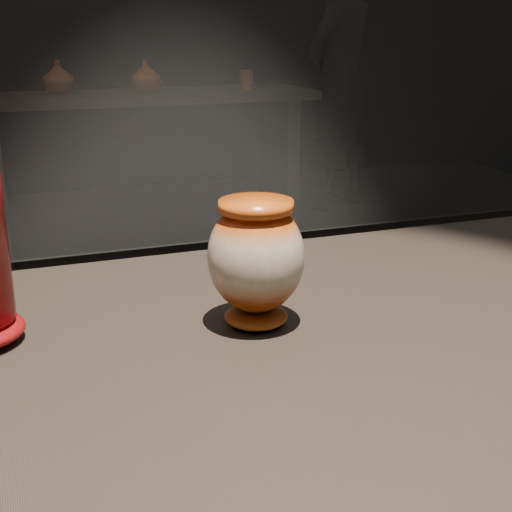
{
  "coord_description": "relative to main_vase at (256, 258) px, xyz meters",
  "views": [
    {
      "loc": [
        -0.31,
        -0.75,
        1.28
      ],
      "look_at": [
        -0.01,
        0.06,
        1.0
      ],
      "focal_mm": 50.0,
      "sensor_mm": 36.0,
      "label": 1
    }
  ],
  "objects": [
    {
      "name": "visitor",
      "position": [
        2.0,
        3.74,
        -0.1
      ],
      "size": [
        0.78,
        0.71,
        1.79
      ],
      "primitive_type": "imported",
      "rotation": [
        0.0,
        0.0,
        3.72
      ],
      "color": "black",
      "rests_on": "ground"
    },
    {
      "name": "back_vase_mid",
      "position": [
        0.55,
        3.31,
        -0.0
      ],
      "size": [
        0.24,
        0.24,
        0.18
      ],
      "primitive_type": "imported",
      "rotation": [
        0.0,
        0.0,
        2.04
      ],
      "color": "maroon",
      "rests_on": "back_shelf"
    },
    {
      "name": "back_vase_left",
      "position": [
        0.08,
        3.39,
        0.0
      ],
      "size": [
        0.2,
        0.2,
        0.18
      ],
      "primitive_type": "imported",
      "rotation": [
        0.0,
        0.0,
        0.16
      ],
      "color": "#924815",
      "rests_on": "back_shelf"
    },
    {
      "name": "back_vase_right",
      "position": [
        1.16,
        3.32,
        -0.04
      ],
      "size": [
        0.08,
        0.08,
        0.11
      ],
      "primitive_type": "cylinder",
      "color": "#924815",
      "rests_on": "back_shelf"
    },
    {
      "name": "back_shelf",
      "position": [
        0.54,
        3.36,
        -0.36
      ],
      "size": [
        2.0,
        0.6,
        0.9
      ],
      "color": "black",
      "rests_on": "ground"
    },
    {
      "name": "main_vase",
      "position": [
        0.0,
        0.0,
        0.0
      ],
      "size": [
        0.15,
        0.15,
        0.17
      ],
      "rotation": [
        0.0,
        0.0,
        -0.2
      ],
      "color": "maroon",
      "rests_on": "display_plinth"
    }
  ]
}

